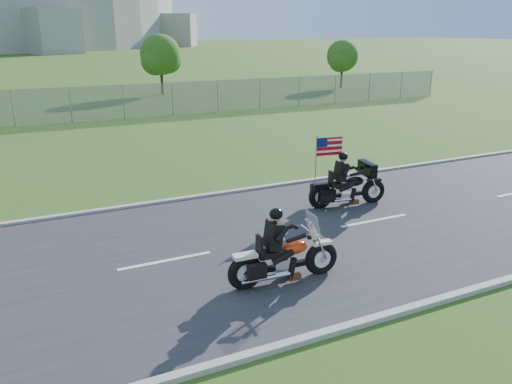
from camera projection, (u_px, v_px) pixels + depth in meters
name	position (u px, v px, depth m)	size (l,w,h in m)	color
ground	(244.00, 247.00, 12.39)	(420.00, 420.00, 0.00)	#345019
road	(244.00, 247.00, 12.38)	(120.00, 8.00, 0.04)	#28282B
curb_north	(193.00, 198.00, 15.85)	(120.00, 0.18, 0.12)	#9E9B93
curb_south	(335.00, 331.00, 8.89)	(120.00, 0.18, 0.12)	#9E9B93
fence	(13.00, 108.00, 27.25)	(60.00, 0.03, 2.00)	gray
tree_fence_near	(161.00, 57.00, 39.72)	(3.52, 3.28, 4.75)	#382316
tree_fence_far	(343.00, 58.00, 44.55)	(3.08, 2.87, 4.20)	#382316
motorcycle_lead	(283.00, 259.00, 10.52)	(2.56, 0.68, 1.72)	black
motorcycle_follow	(347.00, 188.00, 15.08)	(2.54, 0.94, 2.12)	black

